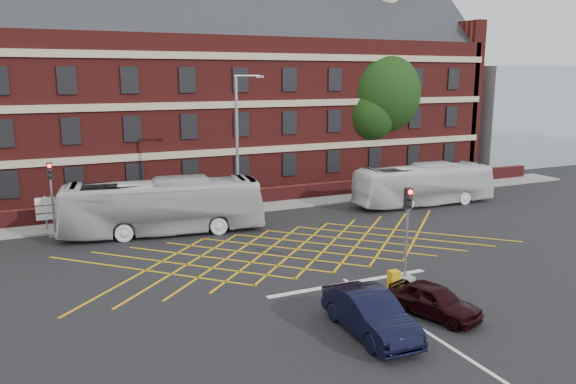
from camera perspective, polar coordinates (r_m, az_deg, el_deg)
name	(u,v)px	position (r m, az deg, el deg)	size (l,w,h in m)	color
ground	(314,260)	(28.45, 2.66, -6.94)	(120.00, 120.00, 0.00)	black
victorian_building	(196,91)	(47.65, -9.37, 10.07)	(51.00, 12.17, 20.40)	#581816
boundary_wall	(230,199)	(39.88, -5.92, -0.70)	(56.00, 0.50, 1.10)	#521516
far_pavement	(235,209)	(39.07, -5.43, -1.69)	(60.00, 3.00, 0.12)	slate
glass_block	(508,115)	(64.72, 21.43, 7.32)	(14.00, 10.00, 10.00)	#99B2BF
box_junction_hatching	(297,249)	(30.15, 0.91, -5.82)	(11.50, 0.12, 0.02)	#CC990C
stop_line	(350,283)	(25.57, 6.30, -9.17)	(8.00, 0.30, 0.02)	silver
centre_line	(447,345)	(20.76, 15.84, -14.74)	(0.15, 14.00, 0.02)	silver
bus_left	(163,206)	(33.54, -12.59, -1.44)	(2.72, 11.62, 3.24)	#B9B9BE
bus_right	(424,185)	(41.21, 13.64, 0.73)	(2.46, 10.52, 2.93)	silver
car_navy	(370,313)	(20.73, 8.33, -12.11)	(1.63, 4.69, 1.54)	black
car_maroon	(434,300)	(22.70, 14.61, -10.57)	(1.50, 3.74, 1.27)	black
deciduous_tree	(377,99)	(50.19, 9.03, 9.29)	(7.67, 7.47, 11.34)	black
traffic_light_near	(406,243)	(25.75, 11.92, -5.09)	(0.70, 0.70, 4.27)	slate
traffic_light_far	(53,206)	(34.92, -22.78, -1.32)	(0.70, 0.70, 4.27)	slate
street_lamp	(239,174)	(34.70, -5.03, 1.84)	(2.25, 1.00, 9.15)	slate
direction_signs	(46,210)	(35.91, -23.41, -1.66)	(1.10, 0.16, 2.20)	gray
utility_cabinet	(394,281)	(24.82, 10.70, -8.87)	(0.44, 0.40, 0.91)	orange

